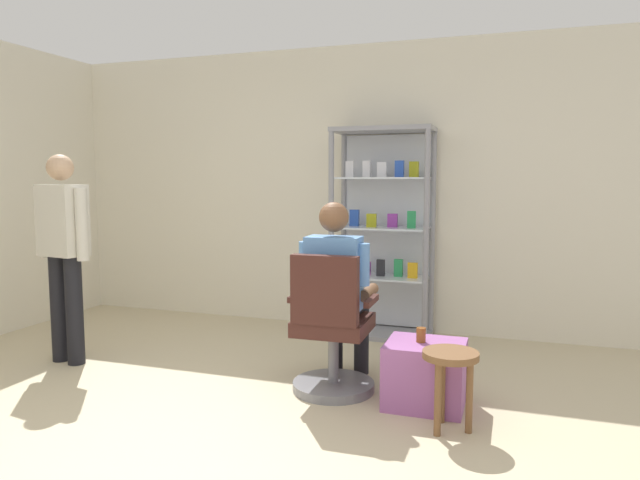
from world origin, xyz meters
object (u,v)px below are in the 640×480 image
(storage_crate, at_px, (425,374))
(standing_customer, at_px, (64,245))
(wooden_stool, at_px, (450,368))
(office_chair, at_px, (331,336))
(display_cabinet_main, at_px, (384,231))
(seated_shopkeeper, at_px, (338,285))
(tea_glass, at_px, (421,335))

(storage_crate, height_order, standing_customer, standing_customer)
(storage_crate, distance_m, wooden_stool, 0.41)
(office_chair, height_order, standing_customer, standing_customer)
(display_cabinet_main, bearing_deg, storage_crate, -68.50)
(display_cabinet_main, relative_size, standing_customer, 1.17)
(storage_crate, bearing_deg, wooden_stool, -60.14)
(seated_shopkeeper, distance_m, standing_customer, 2.19)
(seated_shopkeeper, bearing_deg, standing_customer, -174.93)
(office_chair, relative_size, standing_customer, 0.59)
(seated_shopkeeper, xyz_separation_m, standing_customer, (-2.17, -0.19, 0.22))
(wooden_stool, bearing_deg, standing_customer, 174.15)
(seated_shopkeeper, xyz_separation_m, storage_crate, (0.63, -0.17, -0.51))
(display_cabinet_main, height_order, tea_glass, display_cabinet_main)
(display_cabinet_main, relative_size, tea_glass, 20.46)
(display_cabinet_main, distance_m, wooden_stool, 2.18)
(storage_crate, height_order, wooden_stool, wooden_stool)
(seated_shopkeeper, height_order, storage_crate, seated_shopkeeper)
(seated_shopkeeper, height_order, wooden_stool, seated_shopkeeper)
(storage_crate, distance_m, standing_customer, 2.89)
(standing_customer, bearing_deg, display_cabinet_main, 36.71)
(display_cabinet_main, height_order, wooden_stool, display_cabinet_main)
(standing_customer, bearing_deg, seated_shopkeeper, 5.07)
(office_chair, bearing_deg, display_cabinet_main, 89.96)
(office_chair, relative_size, wooden_stool, 2.06)
(office_chair, xyz_separation_m, tea_glass, (0.60, 0.00, 0.06))
(tea_glass, bearing_deg, wooden_stool, -56.72)
(storage_crate, relative_size, standing_customer, 0.30)
(display_cabinet_main, xyz_separation_m, tea_glass, (0.60, -1.59, -0.51))
(display_cabinet_main, height_order, standing_customer, display_cabinet_main)
(office_chair, bearing_deg, standing_customer, -179.24)
(display_cabinet_main, xyz_separation_m, office_chair, (-0.00, -1.59, -0.57))
(display_cabinet_main, relative_size, storage_crate, 3.86)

